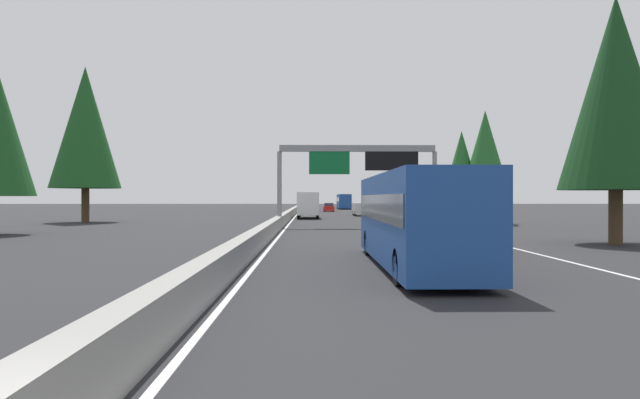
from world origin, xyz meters
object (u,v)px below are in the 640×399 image
Objects in this scene: sedan_far_center at (329,208)px; pickup_mid_center at (308,207)px; sign_gantry_overhead at (359,162)px; conifer_right_mid at (462,167)px; sedan_near_center at (466,235)px; bus_near_right at (414,216)px; conifer_right_near at (485,155)px; bus_mid_left at (344,201)px; sedan_mid_right at (308,206)px; conifer_right_foreground at (616,93)px; minivan_far_right at (361,209)px; box_truck_far_left at (308,204)px; conifer_left_near at (85,128)px.

pickup_mid_center is (-3.66, 3.57, 0.23)m from sedan_far_center.
sign_gantry_overhead is 1.50× the size of conifer_right_mid.
sedan_near_center is at bearing -173.84° from pickup_mid_center.
bus_near_right is 6.93m from sedan_near_center.
bus_mid_left is at bearing 7.27° from conifer_right_near.
sedan_mid_right is at bearing 2.14° from bus_near_right.
sedan_far_center is at bearing 0.24° from bus_near_right.
pickup_mid_center is 0.49× the size of bus_mid_left.
sign_gantry_overhead is 13.21m from conifer_right_near.
conifer_right_near reaches higher than sedan_mid_right.
sedan_far_center is at bearing -172.33° from sedan_mid_right.
conifer_right_foreground reaches higher than conifer_right_near.
minivan_far_right is 0.59× the size of box_truck_far_left.
sedan_near_center is at bearing -171.37° from sign_gantry_overhead.
minivan_far_right is 0.40× the size of conifer_right_foreground.
pickup_mid_center is (73.73, 3.90, -0.80)m from bus_near_right.
conifer_right_near is at bearing -167.43° from sedan_mid_right.
conifer_right_near reaches higher than box_truck_far_left.
sedan_mid_right is at bearing 60.01° from bus_mid_left.
pickup_mid_center is 0.45× the size of conifer_right_foreground.
bus_mid_left reaches higher than pickup_mid_center.
pickup_mid_center is 0.55× the size of conifer_right_near.
bus_mid_left is at bearing -23.80° from conifer_left_near.
sedan_far_center is 49.65m from conifer_left_near.
bus_mid_left is 67.43m from conifer_right_mid.
conifer_right_near is at bearing -159.09° from pickup_mid_center.
conifer_right_mid reaches higher than sign_gantry_overhead.
conifer_right_near is at bearing -21.24° from bus_near_right.
bus_near_right is 2.30× the size of minivan_far_right.
bus_near_right is at bearing 158.76° from conifer_right_near.
conifer_right_near is (-42.24, -16.14, 5.28)m from pickup_mid_center.
bus_near_right is 1.36× the size of conifer_right_mid.
bus_near_right is at bearing 150.11° from sedan_near_center.
conifer_right_near is at bearing -63.85° from sign_gantry_overhead.
bus_mid_left is (22.10, -3.89, 1.03)m from sedan_far_center.
bus_near_right and bus_mid_left have the same top height.
bus_mid_left is 1.36× the size of conifer_right_mid.
conifer_left_near reaches higher than bus_near_right.
sign_gantry_overhead reaches higher than pickup_mid_center.
bus_mid_left is 68.69m from conifer_right_near.
minivan_far_right is at bearing 18.19° from conifer_right_mid.
bus_mid_left is 0.78× the size of conifer_left_near.
sedan_near_center is 0.38× the size of bus_mid_left.
conifer_right_foreground is at bearing -174.82° from bus_mid_left.
conifer_right_mid is at bearing -166.59° from sedan_far_center.
sedan_far_center is 31.92m from box_truck_far_left.
sedan_mid_right and sedan_far_center have the same top height.
bus_near_right is 77.39m from sedan_far_center.
conifer_right_foreground is (-90.44, -8.20, 5.84)m from bus_mid_left.
sign_gantry_overhead reaches higher than sedan_near_center.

